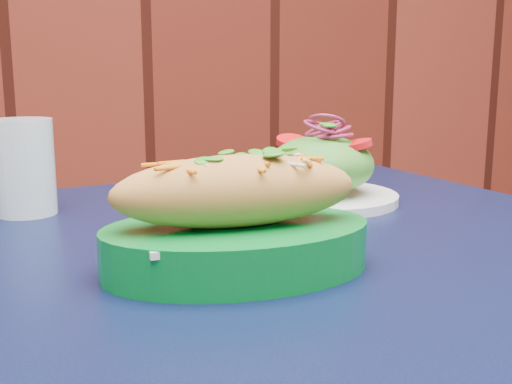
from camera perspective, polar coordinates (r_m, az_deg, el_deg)
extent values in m
cube|color=black|center=(0.68, 2.58, -5.53)|extent=(0.95, 0.95, 0.03)
cylinder|color=black|center=(1.24, 8.47, -16.19)|extent=(0.04, 0.04, 0.72)
cube|color=white|center=(0.56, -1.70, -3.33)|extent=(0.19, 0.13, 0.01)
ellipsoid|color=#DD9346|center=(0.56, -1.72, 0.11)|extent=(0.22, 0.09, 0.06)
cylinder|color=white|center=(0.86, 5.76, -0.48)|extent=(0.20, 0.20, 0.01)
ellipsoid|color=#4C992D|center=(0.85, 5.82, 2.44)|extent=(0.14, 0.14, 0.08)
cylinder|color=red|center=(0.83, 8.93, 4.51)|extent=(0.04, 0.04, 0.01)
cylinder|color=red|center=(0.86, 3.18, 4.84)|extent=(0.04, 0.04, 0.01)
cylinder|color=red|center=(0.89, 4.93, 4.99)|extent=(0.04, 0.04, 0.01)
torus|color=#921F47|center=(0.84, 5.87, 5.35)|extent=(0.05, 0.05, 0.00)
torus|color=#921F47|center=(0.84, 5.88, 5.62)|extent=(0.05, 0.05, 0.00)
torus|color=#921F47|center=(0.84, 5.89, 5.89)|extent=(0.05, 0.05, 0.00)
torus|color=#921F47|center=(0.84, 5.89, 6.16)|extent=(0.05, 0.05, 0.00)
torus|color=#921F47|center=(0.84, 5.90, 6.43)|extent=(0.05, 0.05, 0.00)
cylinder|color=silver|center=(0.82, -19.90, 2.09)|extent=(0.07, 0.07, 0.12)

